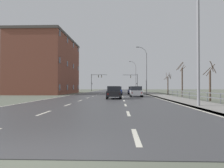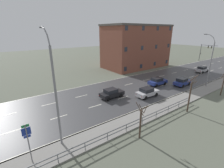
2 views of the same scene
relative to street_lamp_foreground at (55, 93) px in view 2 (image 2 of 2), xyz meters
The scene contains 16 objects.
ground_plane 37.77m from the street_lamp_foreground, 101.53° to the left, with size 160.00×160.00×0.12m.
road_asphalt_strip 49.48m from the street_lamp_foreground, 98.74° to the left, with size 14.00×120.00×0.03m.
guardrail 8.35m from the street_lamp_foreground, 69.77° to the left, with size 0.07×25.15×1.00m.
street_lamp_foreground is the anchor object (origin of this frame).
street_lamp_midground 29.68m from the street_lamp_foreground, 90.01° to the left, with size 2.24×0.24×10.11m.
highway_sign 4.25m from the street_lamp_foreground, 71.93° to the right, with size 0.09×0.68×3.75m.
traffic_signal_left 59.26m from the street_lamp_foreground, 103.66° to the left, with size 5.52×0.36×5.97m.
car_far_left 16.84m from the street_lamp_foreground, 101.24° to the left, with size 1.90×4.13×1.57m.
car_far_right 13.26m from the street_lamp_foreground, 120.56° to the left, with size 1.89×4.13×1.57m.
car_mid_centre 26.58m from the street_lamp_foreground, 96.49° to the left, with size 1.99×4.18×1.57m.
car_near_left 23.39m from the street_lamp_foreground, 105.30° to the left, with size 1.97×4.17×1.57m.
car_distant 41.11m from the street_lamp_foreground, 98.40° to the left, with size 1.91×4.14×1.57m.
brick_building 37.59m from the street_lamp_foreground, 125.12° to the left, with size 10.57×19.78×12.35m.
bare_tree_near 8.77m from the street_lamp_foreground, 60.73° to the left, with size 1.24×1.24×4.18m.
bare_tree_mid 17.13m from the street_lamp_foreground, 77.11° to the left, with size 1.39×0.95×5.32m.
bare_tree_far 27.13m from the street_lamp_foreground, 81.49° to the left, with size 1.43×1.50×4.34m.
Camera 2 is at (21.02, 7.88, 10.70)m, focal length 25.34 mm.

